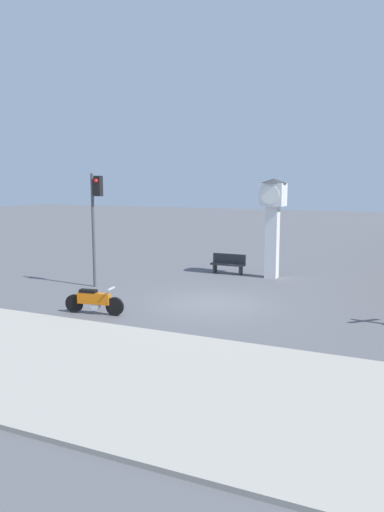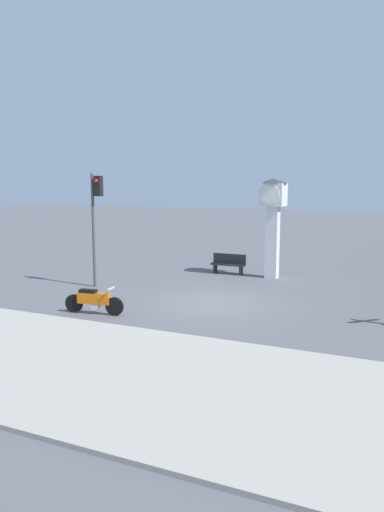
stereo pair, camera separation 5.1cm
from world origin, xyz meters
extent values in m
plane|color=#56565B|center=(0.00, 0.00, 0.00)|extent=(120.00, 120.00, 0.00)
cube|color=#9E998E|center=(0.00, -6.91, 0.05)|extent=(36.00, 6.00, 0.10)
cylinder|color=black|center=(-2.21, -2.80, 0.30)|extent=(0.61, 0.19, 0.60)
cylinder|color=black|center=(-3.64, -3.02, 0.30)|extent=(0.61, 0.19, 0.60)
cube|color=orange|center=(-2.92, -2.91, 0.52)|extent=(1.12, 0.39, 0.36)
cube|color=black|center=(-3.12, -2.94, 0.75)|extent=(0.59, 0.31, 0.10)
cylinder|color=silver|center=(-2.87, -2.90, 0.27)|extent=(0.31, 0.24, 0.28)
cube|color=silver|center=(-2.32, -2.82, 0.88)|extent=(0.13, 0.44, 0.04)
cube|color=white|center=(0.59, 5.52, 1.60)|extent=(0.52, 0.52, 3.19)
cube|color=white|center=(0.59, 5.52, 3.69)|extent=(1.00, 1.00, 1.00)
cylinder|color=white|center=(0.59, 5.01, 3.69)|extent=(0.80, 0.02, 0.80)
cone|color=#333338|center=(0.59, 5.52, 4.29)|extent=(1.20, 1.20, 0.20)
cylinder|color=#47474C|center=(-5.45, 0.66, 2.29)|extent=(0.12, 0.12, 4.58)
cube|color=black|center=(-5.15, 0.66, 4.08)|extent=(0.28, 0.24, 0.80)
sphere|color=red|center=(-5.15, 0.51, 4.28)|extent=(0.16, 0.16, 0.16)
cube|color=#2D2D33|center=(-1.51, 5.57, 0.45)|extent=(1.60, 0.44, 0.08)
cube|color=#2D2D33|center=(-1.51, 5.76, 0.70)|extent=(1.60, 0.06, 0.44)
cube|color=#2D2D33|center=(-2.15, 5.57, 0.21)|extent=(0.08, 0.35, 0.41)
cube|color=#2D2D33|center=(-0.87, 5.57, 0.21)|extent=(0.08, 0.35, 0.41)
camera|label=1|loc=(6.49, -15.86, 4.24)|focal=35.00mm
camera|label=2|loc=(6.54, -15.84, 4.24)|focal=35.00mm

